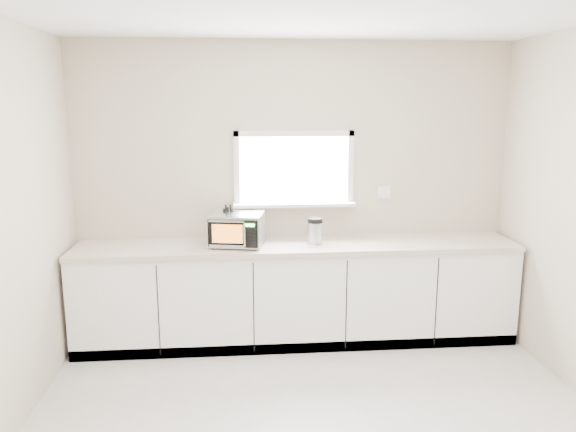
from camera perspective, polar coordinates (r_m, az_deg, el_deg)
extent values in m
cube|color=#C2AD9A|center=(5.21, 0.59, 2.64)|extent=(4.00, 0.02, 2.70)
cube|color=white|center=(5.17, 0.61, 4.80)|extent=(1.00, 0.02, 0.60)
cube|color=white|center=(5.16, 0.67, 1.18)|extent=(1.12, 0.16, 0.03)
cube|color=white|center=(5.13, 0.63, 8.39)|extent=(1.10, 0.04, 0.05)
cube|color=white|center=(5.21, 0.62, 1.23)|extent=(1.10, 0.04, 0.05)
cube|color=white|center=(5.13, -5.24, 4.70)|extent=(0.05, 0.04, 0.70)
cube|color=white|center=(5.23, 6.37, 4.81)|extent=(0.05, 0.04, 0.70)
cube|color=white|center=(5.36, 9.69, 2.39)|extent=(0.12, 0.01, 0.12)
cube|color=white|center=(5.15, 0.89, -7.95)|extent=(3.92, 0.60, 0.88)
cube|color=beige|center=(5.00, 0.92, -3.02)|extent=(3.92, 0.64, 0.04)
cylinder|color=black|center=(4.86, -7.66, -3.24)|extent=(0.02, 0.02, 0.01)
cylinder|color=black|center=(5.11, -6.92, -2.48)|extent=(0.02, 0.02, 0.01)
cylinder|color=black|center=(4.78, -3.31, -3.40)|extent=(0.02, 0.02, 0.01)
cylinder|color=black|center=(5.04, -2.78, -2.61)|extent=(0.02, 0.02, 0.01)
cube|color=#B5B8BD|center=(4.91, -5.21, -1.34)|extent=(0.51, 0.42, 0.27)
cube|color=black|center=(4.75, -5.65, -1.81)|extent=(0.42, 0.10, 0.24)
cube|color=orange|center=(4.75, -6.19, -1.81)|extent=(0.26, 0.06, 0.16)
cylinder|color=silver|center=(4.70, -4.44, -1.92)|extent=(0.02, 0.02, 0.21)
cube|color=black|center=(4.71, -3.86, -1.88)|extent=(0.11, 0.03, 0.23)
cube|color=#19FF33|center=(4.69, -3.88, -0.94)|extent=(0.07, 0.02, 0.02)
cube|color=silver|center=(4.88, -5.24, 0.23)|extent=(0.51, 0.42, 0.01)
cube|color=#452F18|center=(5.05, -6.12, -1.02)|extent=(0.13, 0.25, 0.29)
cube|color=black|center=(4.97, -6.51, 0.15)|extent=(0.02, 0.05, 0.11)
cube|color=black|center=(4.97, -6.11, 0.30)|extent=(0.02, 0.05, 0.11)
cube|color=black|center=(4.98, -5.71, 0.05)|extent=(0.02, 0.05, 0.11)
cube|color=black|center=(4.96, -6.32, 0.55)|extent=(0.02, 0.05, 0.11)
cube|color=black|center=(4.97, -5.86, 0.56)|extent=(0.02, 0.05, 0.11)
cylinder|color=olive|center=(5.19, -4.18, -0.72)|extent=(0.28, 0.07, 0.28)
cylinder|color=#B5B8BD|center=(4.98, 2.75, -1.74)|extent=(0.15, 0.15, 0.19)
cylinder|color=black|center=(4.95, 2.76, -0.41)|extent=(0.14, 0.14, 0.05)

